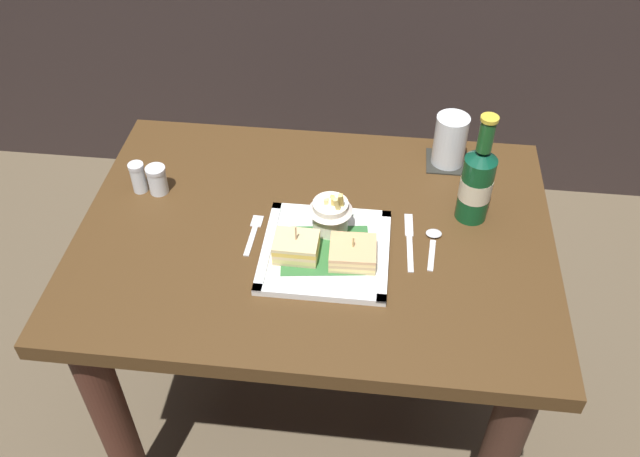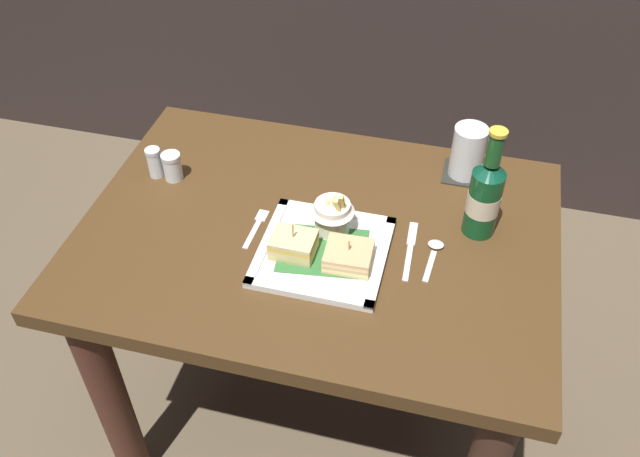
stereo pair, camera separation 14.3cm
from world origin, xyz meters
name	(u,v)px [view 2 (the right image)]	position (x,y,z in m)	size (l,w,h in m)	color
ground_plane	(318,411)	(0.00, 0.00, 0.00)	(6.00, 6.00, 0.00)	brown
dining_table	(317,279)	(0.00, 0.00, 0.58)	(1.04, 0.75, 0.74)	#482F17
square_plate	(323,252)	(0.03, -0.07, 0.74)	(0.27, 0.27, 0.02)	white
sandwich_half_left	(293,245)	(-0.03, -0.09, 0.77)	(0.09, 0.07, 0.08)	#D2B67C
sandwich_half_right	(348,256)	(0.09, -0.09, 0.77)	(0.10, 0.09, 0.06)	#CEB777
fries_cup	(333,212)	(0.03, 0.00, 0.80)	(0.10, 0.10, 0.11)	white
beer_bottle	(485,196)	(0.34, 0.09, 0.84)	(0.07, 0.07, 0.27)	#0F4821
drink_coaster	(464,173)	(0.29, 0.28, 0.74)	(0.10, 0.10, 0.00)	#272722
water_glass	(467,154)	(0.29, 0.28, 0.80)	(0.08, 0.08, 0.13)	silver
fork	(257,226)	(-0.13, -0.02, 0.74)	(0.03, 0.13, 0.00)	silver
knife	(410,248)	(0.21, -0.01, 0.74)	(0.02, 0.18, 0.00)	silver
spoon	(434,250)	(0.26, 0.00, 0.74)	(0.04, 0.12, 0.01)	silver
salt_shaker	(155,164)	(-0.42, 0.09, 0.77)	(0.04, 0.04, 0.08)	silver
pepper_shaker	(173,168)	(-0.38, 0.09, 0.77)	(0.05, 0.05, 0.07)	silver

